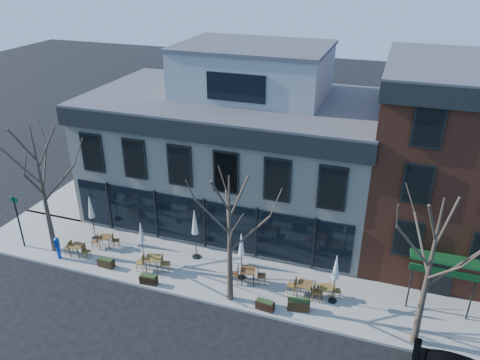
% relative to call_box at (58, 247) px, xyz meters
% --- Properties ---
extents(ground, '(120.00, 120.00, 0.00)m').
position_rel_call_box_xyz_m(ground, '(7.66, 3.83, -0.91)').
color(ground, black).
rests_on(ground, ground).
extents(sidewalk_front, '(33.50, 4.70, 0.15)m').
position_rel_call_box_xyz_m(sidewalk_front, '(10.91, 1.68, -0.84)').
color(sidewalk_front, gray).
rests_on(sidewalk_front, ground).
extents(sidewalk_side, '(4.50, 12.00, 0.15)m').
position_rel_call_box_xyz_m(sidewalk_side, '(-3.59, 9.83, -0.84)').
color(sidewalk_side, gray).
rests_on(sidewalk_side, ground).
extents(corner_building, '(18.39, 10.39, 11.10)m').
position_rel_call_box_xyz_m(corner_building, '(7.73, 8.90, 3.81)').
color(corner_building, beige).
rests_on(corner_building, ground).
extents(red_brick_building, '(8.20, 11.78, 11.18)m').
position_rel_call_box_xyz_m(red_brick_building, '(20.66, 8.81, 4.73)').
color(red_brick_building, brown).
rests_on(red_brick_building, ground).
extents(tree_corner, '(3.93, 3.98, 7.92)m').
position_rel_call_box_xyz_m(tree_corner, '(-0.83, 0.63, 3.34)').
color(tree_corner, '#382B21').
rests_on(tree_corner, sidewalk_front).
extents(tree_mid, '(3.50, 3.55, 7.04)m').
position_rel_call_box_xyz_m(tree_mid, '(10.67, -0.07, 2.88)').
color(tree_mid, '#382B21').
rests_on(tree_mid, sidewalk_front).
extents(tree_right, '(3.72, 3.77, 7.48)m').
position_rel_call_box_xyz_m(tree_right, '(19.67, -0.07, 3.11)').
color(tree_right, '#382B21').
rests_on(tree_right, sidewalk_front).
extents(sign_pole, '(0.50, 0.10, 3.40)m').
position_rel_call_box_xyz_m(sign_pole, '(-2.84, 0.33, 1.16)').
color(sign_pole, black).
rests_on(sign_pole, sidewalk_front).
extents(call_box, '(0.30, 0.29, 1.44)m').
position_rel_call_box_xyz_m(call_box, '(0.00, 0.00, 0.00)').
color(call_box, '#0C349C').
rests_on(call_box, sidewalk_front).
extents(cafe_set_0, '(1.71, 0.69, 0.90)m').
position_rel_call_box_xyz_m(cafe_set_0, '(0.88, 0.54, -0.30)').
color(cafe_set_0, brown).
rests_on(cafe_set_0, sidewalk_front).
extents(cafe_set_1, '(1.73, 1.06, 0.90)m').
position_rel_call_box_xyz_m(cafe_set_1, '(1.91, 1.87, -0.30)').
color(cafe_set_1, brown).
rests_on(cafe_set_1, sidewalk_front).
extents(cafe_set_2, '(2.01, 0.97, 1.03)m').
position_rel_call_box_xyz_m(cafe_set_2, '(5.76, 0.75, -0.23)').
color(cafe_set_2, brown).
rests_on(cafe_set_2, sidewalk_front).
extents(cafe_set_3, '(2.03, 0.98, 1.04)m').
position_rel_call_box_xyz_m(cafe_set_3, '(11.12, 1.46, -0.23)').
color(cafe_set_3, brown).
rests_on(cafe_set_3, sidewalk_front).
extents(cafe_set_4, '(1.89, 0.81, 0.98)m').
position_rel_call_box_xyz_m(cafe_set_4, '(14.23, 1.36, -0.26)').
color(cafe_set_4, brown).
rests_on(cafe_set_4, sidewalk_front).
extents(cafe_set_5, '(1.60, 0.97, 0.83)m').
position_rel_call_box_xyz_m(cafe_set_5, '(15.30, 1.62, -0.33)').
color(cafe_set_5, brown).
rests_on(cafe_set_5, sidewalk_front).
extents(umbrella_0, '(0.47, 0.47, 2.96)m').
position_rel_call_box_xyz_m(umbrella_0, '(0.75, 2.45, 1.33)').
color(umbrella_0, black).
rests_on(umbrella_0, sidewalk_front).
extents(umbrella_1, '(0.40, 0.40, 2.51)m').
position_rel_call_box_xyz_m(umbrella_1, '(4.78, 1.42, 1.01)').
color(umbrella_1, black).
rests_on(umbrella_1, sidewalk_front).
extents(umbrella_2, '(0.50, 0.50, 3.13)m').
position_rel_call_box_xyz_m(umbrella_2, '(7.52, 2.70, 1.45)').
color(umbrella_2, black).
rests_on(umbrella_2, sidewalk_front).
extents(umbrella_3, '(0.45, 0.45, 2.82)m').
position_rel_call_box_xyz_m(umbrella_3, '(10.64, 1.77, 1.23)').
color(umbrella_3, black).
rests_on(umbrella_3, sidewalk_front).
extents(umbrella_4, '(0.45, 0.45, 2.82)m').
position_rel_call_box_xyz_m(umbrella_4, '(15.69, 1.44, 1.23)').
color(umbrella_4, black).
rests_on(umbrella_4, sidewalk_front).
extents(planter_0, '(0.98, 0.43, 0.54)m').
position_rel_call_box_xyz_m(planter_0, '(3.06, 0.18, -0.49)').
color(planter_0, black).
rests_on(planter_0, sidewalk_front).
extents(planter_1, '(0.97, 0.45, 0.53)m').
position_rel_call_box_xyz_m(planter_1, '(6.09, -0.37, -0.50)').
color(planter_1, black).
rests_on(planter_1, sidewalk_front).
extents(planter_2, '(0.98, 0.49, 0.53)m').
position_rel_call_box_xyz_m(planter_2, '(12.59, -0.26, -0.50)').
color(planter_2, black).
rests_on(planter_2, sidewalk_front).
extents(planter_3, '(1.18, 0.65, 0.62)m').
position_rel_call_box_xyz_m(planter_3, '(14.17, 0.27, -0.45)').
color(planter_3, black).
rests_on(planter_3, sidewalk_front).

